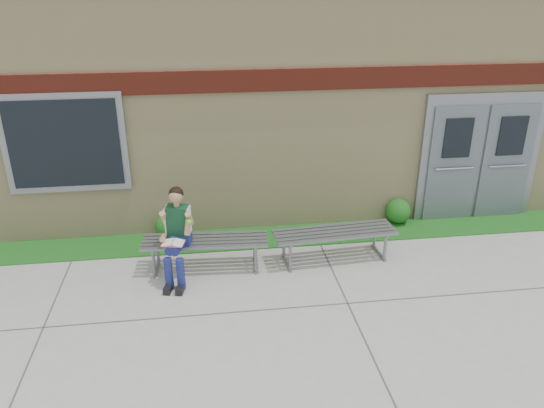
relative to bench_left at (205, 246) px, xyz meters
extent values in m
plane|color=#9E9E99|center=(0.90, -1.73, -0.38)|extent=(80.00, 80.00, 0.00)
cube|color=#165015|center=(0.90, 0.87, -0.37)|extent=(16.00, 0.80, 0.02)
cube|color=beige|center=(0.90, 4.27, 1.62)|extent=(16.00, 6.00, 4.00)
cube|color=maroon|center=(0.90, 1.24, 2.22)|extent=(16.00, 0.06, 0.35)
cube|color=slate|center=(-2.10, 1.23, 1.32)|extent=(1.90, 0.08, 1.60)
cube|color=black|center=(-2.10, 1.19, 1.32)|extent=(1.70, 0.04, 1.40)
cube|color=slate|center=(4.90, 1.23, 0.77)|extent=(2.20, 0.08, 2.30)
cube|color=#556067|center=(4.40, 1.18, 0.67)|extent=(0.92, 0.06, 2.10)
cube|color=#556067|center=(5.40, 1.18, 0.67)|extent=(0.92, 0.06, 2.10)
cube|color=slate|center=(0.00, 0.00, 0.09)|extent=(1.91, 0.64, 0.04)
cube|color=slate|center=(-0.75, 0.00, -0.16)|extent=(0.08, 0.52, 0.43)
cube|color=slate|center=(0.75, 0.00, -0.16)|extent=(0.08, 0.52, 0.43)
cube|color=slate|center=(2.00, 0.00, 0.10)|extent=(1.94, 0.67, 0.04)
cube|color=slate|center=(1.24, 0.00, -0.16)|extent=(0.09, 0.53, 0.43)
cube|color=slate|center=(2.76, 0.00, -0.16)|extent=(0.09, 0.53, 0.43)
cube|color=navy|center=(-0.37, -0.05, 0.19)|extent=(0.37, 0.30, 0.16)
cube|color=#0F371E|center=(-0.37, -0.07, 0.49)|extent=(0.34, 0.25, 0.45)
sphere|color=tan|center=(-0.37, -0.08, 0.88)|extent=(0.24, 0.24, 0.20)
sphere|color=black|center=(-0.37, -0.06, 0.90)|extent=(0.25, 0.25, 0.21)
cylinder|color=navy|center=(-0.50, -0.28, 0.21)|extent=(0.23, 0.43, 0.15)
cylinder|color=navy|center=(-0.33, -0.32, 0.21)|extent=(0.23, 0.43, 0.15)
cylinder|color=navy|center=(-0.53, -0.51, -0.13)|extent=(0.12, 0.12, 0.49)
cylinder|color=navy|center=(-0.36, -0.55, -0.13)|extent=(0.12, 0.12, 0.49)
cube|color=black|center=(-0.55, -0.58, -0.33)|extent=(0.15, 0.27, 0.10)
cube|color=black|center=(-0.38, -0.62, -0.33)|extent=(0.15, 0.27, 0.10)
cylinder|color=tan|center=(-0.56, -0.09, 0.55)|extent=(0.13, 0.23, 0.26)
cylinder|color=tan|center=(-0.20, -0.17, 0.55)|extent=(0.13, 0.23, 0.26)
cube|color=white|center=(-0.44, -0.41, 0.31)|extent=(0.34, 0.27, 0.01)
cube|color=#DD5375|center=(-0.44, -0.41, 0.29)|extent=(0.34, 0.28, 0.01)
sphere|color=#67D137|center=(-0.20, -0.31, 0.56)|extent=(0.08, 0.08, 0.08)
sphere|color=#165015|center=(-0.64, 1.12, -0.17)|extent=(0.38, 0.38, 0.38)
sphere|color=#165015|center=(3.45, 1.12, -0.14)|extent=(0.44, 0.44, 0.44)
camera|label=1|loc=(0.05, -7.13, 3.79)|focal=35.00mm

